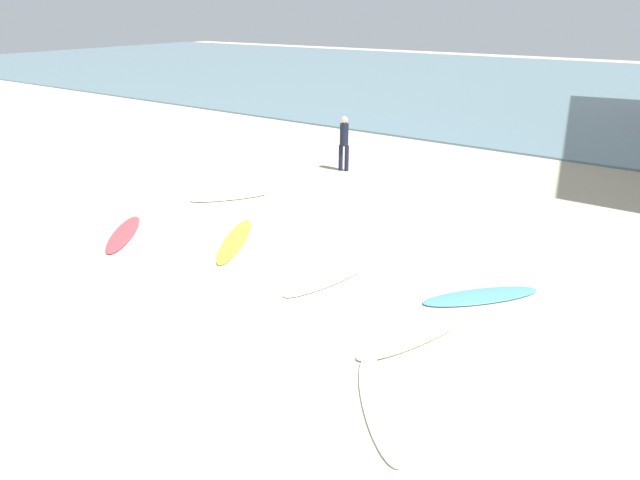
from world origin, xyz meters
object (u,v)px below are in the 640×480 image
at_px(surfboard_1, 235,240).
at_px(surfboard_3, 329,278).
at_px(surfboard_2, 123,234).
at_px(surfboard_5, 381,404).
at_px(surfboard_6, 416,334).
at_px(surfboard_0, 481,296).
at_px(surfboard_4, 229,197).
at_px(beachgoer_near, 344,141).

distance_m(surfboard_1, surfboard_3, 2.78).
bearing_deg(surfboard_2, surfboard_3, 152.10).
xyz_separation_m(surfboard_5, surfboard_6, (-0.25, 1.73, 0.01)).
bearing_deg(surfboard_1, surfboard_0, -20.22).
height_order(surfboard_4, surfboard_6, surfboard_6).
height_order(surfboard_2, surfboard_4, surfboard_2).
bearing_deg(surfboard_5, surfboard_6, -120.17).
xyz_separation_m(surfboard_2, surfboard_5, (7.67, -1.59, 0.00)).
bearing_deg(surfboard_1, surfboard_5, -55.82).
height_order(surfboard_1, surfboard_2, surfboard_2).
bearing_deg(surfboard_2, surfboard_0, 155.52).
bearing_deg(surfboard_6, surfboard_1, -168.55).
bearing_deg(surfboard_5, surfboard_4, -72.00).
bearing_deg(surfboard_2, surfboard_1, 168.03).
distance_m(surfboard_3, surfboard_6, 2.34).
bearing_deg(beachgoer_near, surfboard_3, 98.31).
relative_size(surfboard_1, surfboard_4, 1.12).
bearing_deg(surfboard_4, surfboard_0, -150.86).
height_order(surfboard_0, surfboard_4, surfboard_0).
bearing_deg(surfboard_4, surfboard_5, -174.27).
bearing_deg(surfboard_4, surfboard_2, 123.65).
height_order(surfboard_0, surfboard_5, surfboard_5).
bearing_deg(beachgoer_near, surfboard_0, 118.49).
relative_size(surfboard_1, beachgoer_near, 1.38).
height_order(surfboard_3, beachgoer_near, beachgoer_near).
bearing_deg(surfboard_6, surfboard_3, -176.45).
xyz_separation_m(surfboard_1, surfboard_5, (5.22, -2.79, 0.00)).
bearing_deg(surfboard_4, beachgoer_near, -69.09).
xyz_separation_m(surfboard_3, surfboard_5, (2.45, -2.53, 0.00)).
bearing_deg(beachgoer_near, surfboard_1, 76.56).
xyz_separation_m(surfboard_4, surfboard_5, (7.35, -4.88, 0.00)).
distance_m(surfboard_2, surfboard_3, 5.30).
height_order(surfboard_1, surfboard_4, same).
xyz_separation_m(surfboard_2, beachgoer_near, (1.67, 7.33, 0.96)).
height_order(surfboard_4, beachgoer_near, beachgoer_near).
bearing_deg(surfboard_4, surfboard_3, -166.32).
bearing_deg(surfboard_5, surfboard_0, -132.88).
height_order(surfboard_2, surfboard_5, surfboard_5).
relative_size(surfboard_0, surfboard_2, 1.07).
distance_m(surfboard_4, beachgoer_near, 4.37).
bearing_deg(surfboard_6, surfboard_0, 97.22).
bearing_deg(surfboard_3, surfboard_6, -3.39).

